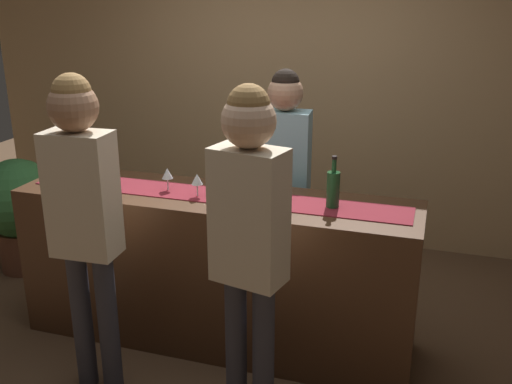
{
  "coord_description": "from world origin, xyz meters",
  "views": [
    {
      "loc": [
        1.24,
        -3.06,
        2.14
      ],
      "look_at": [
        0.26,
        0.0,
        1.03
      ],
      "focal_mm": 40.79,
      "sensor_mm": 36.0,
      "label": 1
    }
  ],
  "objects_px": {
    "wine_bottle_amber": "(227,181)",
    "wine_glass_mid_counter": "(168,174)",
    "potted_plant_tall": "(19,207)",
    "wine_bottle_green": "(333,189)",
    "wine_glass_near_customer": "(197,180)",
    "customer_browsing": "(83,203)",
    "customer_sipping": "(249,226)",
    "wine_glass_far_end": "(69,169)",
    "bartender": "(284,165)"
  },
  "relations": [
    {
      "from": "wine_bottle_amber",
      "to": "wine_glass_mid_counter",
      "type": "bearing_deg",
      "value": 173.42
    },
    {
      "from": "potted_plant_tall",
      "to": "wine_bottle_amber",
      "type": "bearing_deg",
      "value": -14.78
    },
    {
      "from": "wine_bottle_green",
      "to": "wine_glass_near_customer",
      "type": "bearing_deg",
      "value": -175.49
    },
    {
      "from": "customer_browsing",
      "to": "wine_glass_mid_counter",
      "type": "bearing_deg",
      "value": 74.06
    },
    {
      "from": "wine_glass_near_customer",
      "to": "customer_sipping",
      "type": "bearing_deg",
      "value": -49.66
    },
    {
      "from": "wine_glass_mid_counter",
      "to": "wine_glass_far_end",
      "type": "height_order",
      "value": "same"
    },
    {
      "from": "wine_bottle_amber",
      "to": "customer_browsing",
      "type": "xyz_separation_m",
      "value": [
        -0.56,
        -0.62,
        0.02
      ]
    },
    {
      "from": "wine_glass_far_end",
      "to": "wine_bottle_amber",
      "type": "bearing_deg",
      "value": 2.34
    },
    {
      "from": "wine_glass_near_customer",
      "to": "wine_glass_mid_counter",
      "type": "height_order",
      "value": "same"
    },
    {
      "from": "wine_bottle_green",
      "to": "wine_bottle_amber",
      "type": "relative_size",
      "value": 1.0
    },
    {
      "from": "wine_glass_near_customer",
      "to": "customer_sipping",
      "type": "height_order",
      "value": "customer_sipping"
    },
    {
      "from": "wine_bottle_amber",
      "to": "wine_glass_far_end",
      "type": "relative_size",
      "value": 2.1
    },
    {
      "from": "wine_bottle_green",
      "to": "wine_glass_far_end",
      "type": "height_order",
      "value": "wine_bottle_green"
    },
    {
      "from": "customer_browsing",
      "to": "wine_bottle_amber",
      "type": "bearing_deg",
      "value": 44.97
    },
    {
      "from": "wine_glass_mid_counter",
      "to": "bartender",
      "type": "height_order",
      "value": "bartender"
    },
    {
      "from": "wine_bottle_green",
      "to": "wine_glass_mid_counter",
      "type": "relative_size",
      "value": 2.1
    },
    {
      "from": "wine_glass_near_customer",
      "to": "wine_glass_far_end",
      "type": "distance_m",
      "value": 0.86
    },
    {
      "from": "wine_glass_mid_counter",
      "to": "potted_plant_tall",
      "type": "relative_size",
      "value": 0.16
    },
    {
      "from": "wine_glass_near_customer",
      "to": "customer_sipping",
      "type": "distance_m",
      "value": 0.82
    },
    {
      "from": "customer_browsing",
      "to": "potted_plant_tall",
      "type": "relative_size",
      "value": 1.94
    },
    {
      "from": "wine_glass_near_customer",
      "to": "bartender",
      "type": "height_order",
      "value": "bartender"
    },
    {
      "from": "wine_bottle_amber",
      "to": "wine_glass_near_customer",
      "type": "bearing_deg",
      "value": -177.19
    },
    {
      "from": "bartender",
      "to": "potted_plant_tall",
      "type": "relative_size",
      "value": 1.83
    },
    {
      "from": "wine_bottle_green",
      "to": "wine_bottle_amber",
      "type": "distance_m",
      "value": 0.62
    },
    {
      "from": "wine_glass_far_end",
      "to": "wine_glass_near_customer",
      "type": "bearing_deg",
      "value": 2.24
    },
    {
      "from": "bartender",
      "to": "potted_plant_tall",
      "type": "bearing_deg",
      "value": -1.39
    },
    {
      "from": "wine_glass_near_customer",
      "to": "potted_plant_tall",
      "type": "height_order",
      "value": "wine_glass_near_customer"
    },
    {
      "from": "potted_plant_tall",
      "to": "wine_bottle_green",
      "type": "bearing_deg",
      "value": -10.2
    },
    {
      "from": "wine_glass_near_customer",
      "to": "wine_glass_far_end",
      "type": "bearing_deg",
      "value": -177.76
    },
    {
      "from": "wine_bottle_green",
      "to": "potted_plant_tall",
      "type": "xyz_separation_m",
      "value": [
        -2.57,
        0.46,
        -0.57
      ]
    },
    {
      "from": "wine_glass_mid_counter",
      "to": "potted_plant_tall",
      "type": "bearing_deg",
      "value": 163.16
    },
    {
      "from": "bartender",
      "to": "customer_sipping",
      "type": "xyz_separation_m",
      "value": [
        0.17,
        -1.26,
        0.07
      ]
    },
    {
      "from": "wine_glass_near_customer",
      "to": "customer_browsing",
      "type": "distance_m",
      "value": 0.72
    },
    {
      "from": "wine_glass_mid_counter",
      "to": "customer_browsing",
      "type": "relative_size",
      "value": 0.08
    },
    {
      "from": "customer_sipping",
      "to": "customer_browsing",
      "type": "relative_size",
      "value": 1.0
    },
    {
      "from": "wine_bottle_green",
      "to": "customer_sipping",
      "type": "height_order",
      "value": "customer_sipping"
    },
    {
      "from": "wine_glass_near_customer",
      "to": "wine_glass_mid_counter",
      "type": "bearing_deg",
      "value": 165.63
    },
    {
      "from": "wine_bottle_green",
      "to": "customer_sipping",
      "type": "distance_m",
      "value": 0.74
    },
    {
      "from": "wine_glass_near_customer",
      "to": "potted_plant_tall",
      "type": "xyz_separation_m",
      "value": [
        -1.77,
        0.53,
        -0.56
      ]
    },
    {
      "from": "wine_bottle_green",
      "to": "customer_sipping",
      "type": "xyz_separation_m",
      "value": [
        -0.27,
        -0.69,
        0.01
      ]
    },
    {
      "from": "wine_bottle_amber",
      "to": "bartender",
      "type": "relative_size",
      "value": 0.18
    },
    {
      "from": "wine_bottle_green",
      "to": "wine_glass_far_end",
      "type": "distance_m",
      "value": 1.66
    },
    {
      "from": "wine_glass_far_end",
      "to": "bartender",
      "type": "xyz_separation_m",
      "value": [
        1.22,
        0.67,
        -0.05
      ]
    },
    {
      "from": "wine_bottle_green",
      "to": "wine_glass_far_end",
      "type": "bearing_deg",
      "value": -176.66
    },
    {
      "from": "wine_glass_mid_counter",
      "to": "customer_sipping",
      "type": "bearing_deg",
      "value": -42.27
    },
    {
      "from": "wine_bottle_green",
      "to": "customer_sipping",
      "type": "bearing_deg",
      "value": -111.28
    },
    {
      "from": "wine_glass_mid_counter",
      "to": "customer_browsing",
      "type": "xyz_separation_m",
      "value": [
        -0.16,
        -0.67,
        0.02
      ]
    },
    {
      "from": "wine_glass_mid_counter",
      "to": "customer_sipping",
      "type": "xyz_separation_m",
      "value": [
        0.75,
        -0.68,
        0.02
      ]
    },
    {
      "from": "potted_plant_tall",
      "to": "bartender",
      "type": "bearing_deg",
      "value": 2.84
    },
    {
      "from": "wine_bottle_amber",
      "to": "bartender",
      "type": "distance_m",
      "value": 0.65
    }
  ]
}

